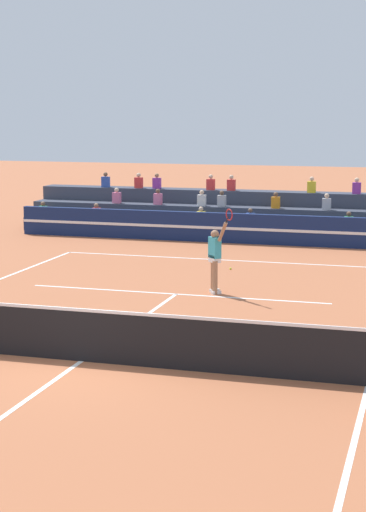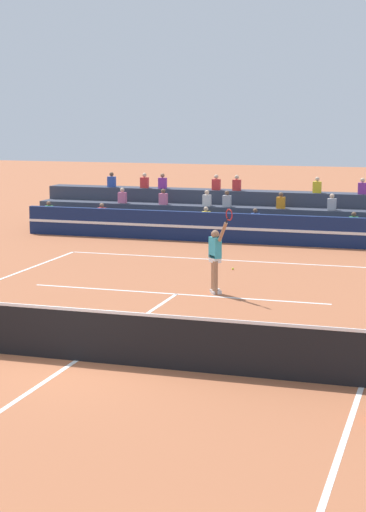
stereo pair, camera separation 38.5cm
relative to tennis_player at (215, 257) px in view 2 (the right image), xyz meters
The scene contains 7 objects.
ground_plane 6.96m from the tennis_player, 98.04° to the right, with size 120.00×120.00×0.00m, color #AD603D.
court_lines 6.96m from the tennis_player, 98.04° to the right, with size 11.10×23.90×0.01m.
tennis_net 6.91m from the tennis_player, 98.04° to the right, with size 12.00×0.10×1.10m.
sponsor_banner_wall 8.81m from the tennis_player, 96.29° to the left, with size 18.00×0.26×1.10m.
bleacher_stand 11.33m from the tennis_player, 94.84° to the left, with size 18.97×2.85×2.28m.
tennis_player is the anchor object (origin of this frame).
tennis_ball 3.62m from the tennis_player, 96.26° to the left, with size 0.07×0.07×0.07m, color #C6DB33.
Camera 2 is at (6.80, -14.80, 4.85)m, focal length 60.00 mm.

